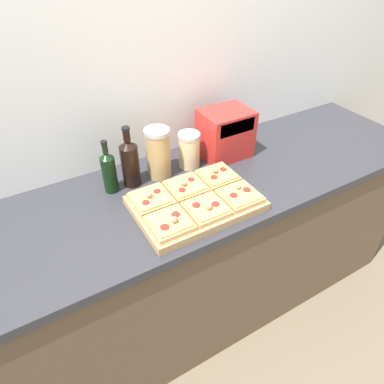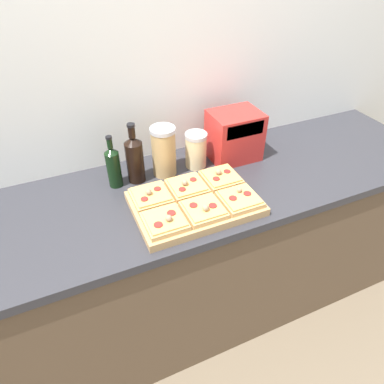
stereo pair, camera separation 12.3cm
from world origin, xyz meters
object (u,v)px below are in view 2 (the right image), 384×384
grain_jar_tall (164,151)px  toaster_oven (234,136)px  cutting_board (195,203)px  grain_jar_short (196,150)px  olive_oil_bottle (113,166)px  wine_bottle (135,158)px

grain_jar_tall → toaster_oven: (0.36, -0.00, 0.00)m
cutting_board → grain_jar_short: 0.31m
olive_oil_bottle → grain_jar_tall: size_ratio=1.04×
grain_jar_short → cutting_board: bearing=-114.9°
wine_bottle → grain_jar_short: 0.29m
olive_oil_bottle → cutting_board: bearing=-47.1°
grain_jar_tall → toaster_oven: bearing=-0.1°
olive_oil_bottle → wine_bottle: size_ratio=0.87×
grain_jar_short → toaster_oven: size_ratio=0.66×
olive_oil_bottle → wine_bottle: bearing=-0.0°
olive_oil_bottle → grain_jar_short: (0.39, 0.00, -0.01)m
olive_oil_bottle → wine_bottle: (0.10, -0.00, 0.01)m
wine_bottle → toaster_oven: bearing=-0.1°
grain_jar_tall → cutting_board: bearing=-84.2°
olive_oil_bottle → grain_jar_tall: bearing=-0.0°
cutting_board → grain_jar_tall: size_ratio=2.14×
toaster_oven → grain_jar_short: bearing=179.8°
cutting_board → olive_oil_bottle: size_ratio=2.06×
cutting_board → grain_jar_tall: grain_jar_tall is taller
cutting_board → grain_jar_short: (0.13, 0.28, 0.07)m
grain_jar_tall → toaster_oven: toaster_oven is taller
wine_bottle → grain_jar_tall: 0.13m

